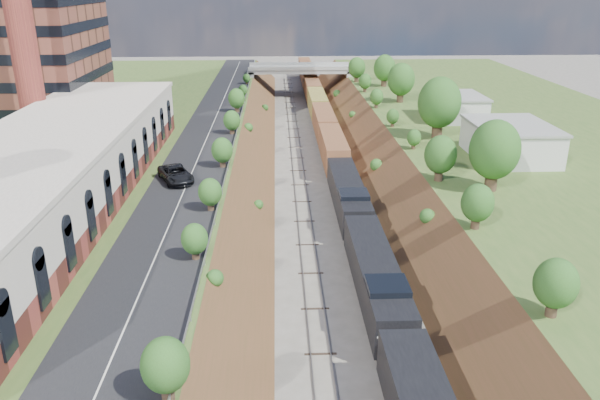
# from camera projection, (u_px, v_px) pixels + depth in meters

# --- Properties ---
(platform_left) EXTENTS (44.00, 180.00, 5.00)m
(platform_left) POSITION_uv_depth(u_px,v_px,m) (77.00, 163.00, 79.91)
(platform_left) COLOR #3E5C26
(platform_left) RESTS_ON ground
(platform_right) EXTENTS (44.00, 180.00, 5.00)m
(platform_right) POSITION_uv_depth(u_px,v_px,m) (551.00, 158.00, 82.39)
(platform_right) COLOR #3E5C26
(platform_right) RESTS_ON ground
(embankment_left) EXTENTS (10.00, 180.00, 10.00)m
(embankment_left) POSITION_uv_depth(u_px,v_px,m) (239.00, 178.00, 81.62)
(embankment_left) COLOR brown
(embankment_left) RESTS_ON ground
(embankment_right) EXTENTS (10.00, 180.00, 10.00)m
(embankment_right) POSITION_uv_depth(u_px,v_px,m) (395.00, 176.00, 82.44)
(embankment_right) COLOR brown
(embankment_right) RESTS_ON ground
(rail_left_track) EXTENTS (1.58, 180.00, 0.18)m
(rail_left_track) POSITION_uv_depth(u_px,v_px,m) (299.00, 177.00, 81.90)
(rail_left_track) COLOR gray
(rail_left_track) RESTS_ON ground
(rail_right_track) EXTENTS (1.58, 180.00, 0.18)m
(rail_right_track) POSITION_uv_depth(u_px,v_px,m) (336.00, 176.00, 82.10)
(rail_right_track) COLOR gray
(rail_right_track) RESTS_ON ground
(road) EXTENTS (8.00, 180.00, 0.10)m
(road) POSITION_uv_depth(u_px,v_px,m) (205.00, 144.00, 79.67)
(road) COLOR black
(road) RESTS_ON platform_left
(guardrail) EXTENTS (0.10, 171.00, 0.70)m
(guardrail) POSITION_uv_depth(u_px,v_px,m) (234.00, 140.00, 79.46)
(guardrail) COLOR #99999E
(guardrail) RESTS_ON platform_left
(commercial_building) EXTENTS (14.30, 62.30, 7.00)m
(commercial_building) POSITION_uv_depth(u_px,v_px,m) (50.00, 169.00, 57.41)
(commercial_building) COLOR brown
(commercial_building) RESTS_ON platform_left
(overpass) EXTENTS (24.50, 8.30, 7.40)m
(overpass) POSITION_uv_depth(u_px,v_px,m) (300.00, 75.00, 138.28)
(overpass) COLOR gray
(overpass) RESTS_ON ground
(white_building_near) EXTENTS (9.00, 12.00, 4.00)m
(white_building_near) POSITION_uv_depth(u_px,v_px,m) (510.00, 142.00, 72.97)
(white_building_near) COLOR silver
(white_building_near) RESTS_ON platform_right
(white_building_far) EXTENTS (8.00, 10.00, 3.60)m
(white_building_far) POSITION_uv_depth(u_px,v_px,m) (455.00, 108.00, 93.59)
(white_building_far) COLOR silver
(white_building_far) RESTS_ON platform_right
(tree_right_large) EXTENTS (5.25, 5.25, 7.61)m
(tree_right_large) POSITION_uv_depth(u_px,v_px,m) (495.00, 150.00, 60.66)
(tree_right_large) COLOR #473323
(tree_right_large) RESTS_ON platform_right
(tree_left_crest) EXTENTS (2.45, 2.45, 3.55)m
(tree_left_crest) POSITION_uv_depth(u_px,v_px,m) (192.00, 262.00, 41.70)
(tree_left_crest) COLOR #473323
(tree_left_crest) RESTS_ON platform_left
(freight_train) EXTENTS (3.20, 162.74, 4.74)m
(freight_train) POSITION_uv_depth(u_px,v_px,m) (325.00, 125.00, 100.16)
(freight_train) COLOR black
(freight_train) RESTS_ON ground
(suv) EXTENTS (5.10, 6.74, 1.70)m
(suv) POSITION_uv_depth(u_px,v_px,m) (176.00, 174.00, 64.29)
(suv) COLOR black
(suv) RESTS_ON road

